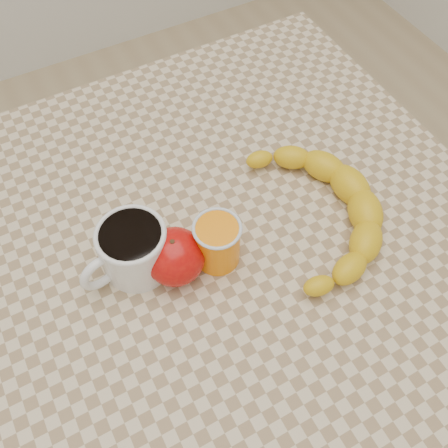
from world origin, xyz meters
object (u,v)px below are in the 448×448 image
apple (175,257)px  banana (319,211)px  orange_juice_glass (217,242)px  table (224,261)px  coffee_mug (132,249)px

apple → banana: 0.22m
orange_juice_glass → apple: 0.06m
apple → table: bearing=16.1°
coffee_mug → banana: bearing=-12.3°
coffee_mug → orange_juice_glass: bearing=-22.1°
orange_juice_glass → banana: 0.16m
apple → banana: size_ratio=0.29×
coffee_mug → apple: 0.06m
orange_juice_glass → banana: orange_juice_glass is taller
orange_juice_glass → banana: bearing=-5.3°
table → apple: apple is taller
coffee_mug → orange_juice_glass: (0.11, -0.04, -0.00)m
table → coffee_mug: size_ratio=5.76×
coffee_mug → orange_juice_glass: coffee_mug is taller
coffee_mug → banana: coffee_mug is taller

